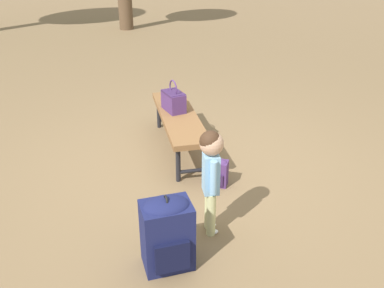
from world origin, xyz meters
TOP-DOWN VIEW (x-y plane):
  - ground_plane at (0.00, 0.00)m, footprint 40.00×40.00m
  - park_bench at (-0.52, -0.02)m, footprint 1.62×0.51m
  - handbag at (-0.65, -0.04)m, footprint 0.35×0.24m
  - child_standing at (1.04, -0.15)m, footprint 0.25×0.19m
  - backpack_large at (1.33, -0.59)m, footprint 0.33×0.37m
  - backpack_small at (0.35, 0.16)m, footprint 0.21×0.23m

SIDE VIEW (x-z plane):
  - ground_plane at x=0.00m, z-range 0.00..0.00m
  - backpack_small at x=0.35m, z-range 0.00..0.31m
  - backpack_large at x=1.33m, z-range 0.00..0.62m
  - park_bench at x=-0.52m, z-range 0.17..0.62m
  - handbag at x=-0.65m, z-range 0.39..0.76m
  - child_standing at x=1.04m, z-range 0.16..1.09m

